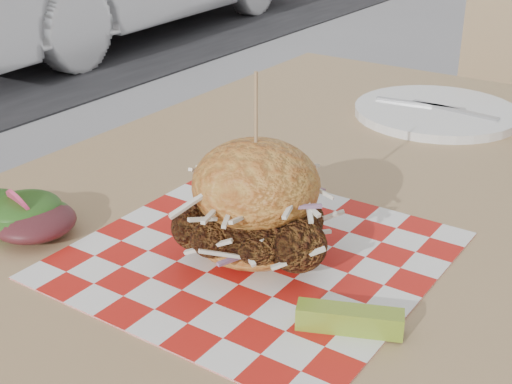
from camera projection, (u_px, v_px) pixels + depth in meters
patio_table at (336, 238)px, 0.96m from camera, size 0.80×1.20×0.75m
paper_liner at (256, 255)px, 0.76m from camera, size 0.36×0.36×0.00m
sandwich at (256, 207)px, 0.74m from camera, size 0.18×0.18×0.20m
pickle_spear at (350, 319)px, 0.63m from camera, size 0.10×0.06×0.02m
side_salad at (0, 225)px, 0.80m from camera, size 0.13×0.14×0.05m
place_setting at (436, 112)px, 1.18m from camera, size 0.27×0.27×0.02m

